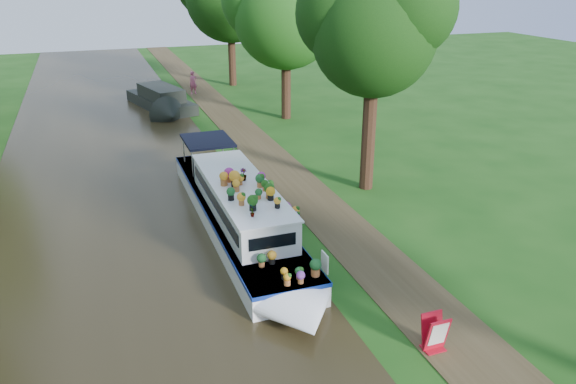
% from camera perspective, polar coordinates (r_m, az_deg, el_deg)
% --- Properties ---
extents(ground, '(100.00, 100.00, 0.00)m').
position_cam_1_polar(ground, '(19.72, 1.98, -3.93)').
color(ground, '#184812').
rests_on(ground, ground).
extents(canal_water, '(10.00, 100.00, 0.02)m').
position_cam_1_polar(canal_water, '(18.59, -15.61, -6.47)').
color(canal_water, black).
rests_on(canal_water, ground).
extents(towpath, '(2.20, 100.00, 0.03)m').
position_cam_1_polar(towpath, '(20.15, 5.17, -3.37)').
color(towpath, '#42351F').
rests_on(towpath, ground).
extents(plant_boat, '(2.29, 13.52, 2.28)m').
position_cam_1_polar(plant_boat, '(19.15, -4.80, -2.01)').
color(plant_boat, white).
rests_on(plant_boat, canal_water).
extents(tree_near_overhang, '(5.52, 5.28, 8.99)m').
position_cam_1_polar(tree_near_overhang, '(22.21, 8.70, 16.55)').
color(tree_near_overhang, black).
rests_on(tree_near_overhang, ground).
extents(tree_near_mid, '(6.90, 6.60, 9.40)m').
position_cam_1_polar(tree_near_mid, '(33.51, -0.29, 18.26)').
color(tree_near_mid, black).
rests_on(tree_near_mid, ground).
extents(second_boat, '(3.83, 8.03, 1.48)m').
position_cam_1_polar(second_boat, '(37.43, -12.73, 9.09)').
color(second_boat, black).
rests_on(second_boat, canal_water).
extents(sandwich_board, '(0.58, 0.46, 0.93)m').
position_cam_1_polar(sandwich_board, '(14.25, 14.69, -13.82)').
color(sandwich_board, '#B50C20').
rests_on(sandwich_board, towpath).
extents(pedestrian_pink, '(0.66, 0.52, 1.61)m').
position_cam_1_polar(pedestrian_pink, '(41.53, -9.61, 10.90)').
color(pedestrian_pink, pink).
rests_on(pedestrian_pink, towpath).
extents(verge_plant, '(0.52, 0.49, 0.46)m').
position_cam_1_polar(verge_plant, '(22.33, -2.52, -0.09)').
color(verge_plant, '#38691F').
rests_on(verge_plant, ground).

